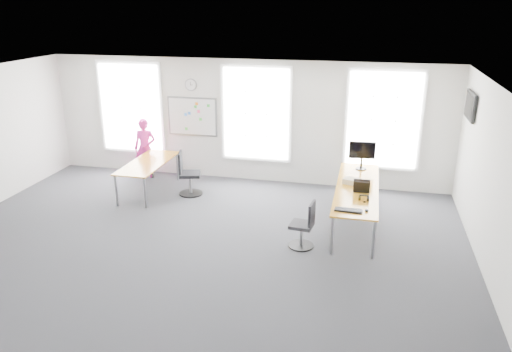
% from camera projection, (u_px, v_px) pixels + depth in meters
% --- Properties ---
extents(floor, '(10.00, 10.00, 0.00)m').
position_uv_depth(floor, '(191.00, 250.00, 9.08)').
color(floor, '#25262B').
rests_on(floor, ground).
extents(ceiling, '(10.00, 10.00, 0.00)m').
position_uv_depth(ceiling, '(184.00, 85.00, 8.08)').
color(ceiling, silver).
rests_on(ceiling, ground).
extents(wall_back, '(10.00, 0.00, 10.00)m').
position_uv_depth(wall_back, '(245.00, 121.00, 12.26)').
color(wall_back, white).
rests_on(wall_back, ground).
extents(wall_front, '(10.00, 0.00, 10.00)m').
position_uv_depth(wall_front, '(45.00, 301.00, 4.90)').
color(wall_front, white).
rests_on(wall_front, ground).
extents(wall_right, '(0.00, 10.00, 10.00)m').
position_uv_depth(wall_right, '(501.00, 197.00, 7.52)').
color(wall_right, white).
rests_on(wall_right, ground).
extents(window_left, '(1.60, 0.06, 2.20)m').
position_uv_depth(window_left, '(131.00, 108.00, 12.80)').
color(window_left, silver).
rests_on(window_left, wall_back).
extents(window_mid, '(1.60, 0.06, 2.20)m').
position_uv_depth(window_mid, '(256.00, 114.00, 12.10)').
color(window_mid, silver).
rests_on(window_mid, wall_back).
extents(window_right, '(1.60, 0.06, 2.20)m').
position_uv_depth(window_right, '(383.00, 120.00, 11.46)').
color(window_right, silver).
rests_on(window_right, wall_back).
extents(desk_right, '(0.83, 3.13, 0.76)m').
position_uv_depth(desk_right, '(357.00, 189.00, 10.02)').
color(desk_right, orange).
rests_on(desk_right, ground).
extents(desk_left, '(0.81, 2.02, 0.74)m').
position_uv_depth(desk_left, '(148.00, 165.00, 11.66)').
color(desk_left, orange).
rests_on(desk_left, ground).
extents(chair_right, '(0.48, 0.48, 0.89)m').
position_uv_depth(chair_right, '(304.00, 227.00, 9.09)').
color(chair_right, black).
rests_on(chair_right, ground).
extents(chair_left, '(0.57, 0.57, 1.03)m').
position_uv_depth(chair_left, '(188.00, 176.00, 11.58)').
color(chair_left, black).
rests_on(chair_left, ground).
extents(person, '(0.60, 0.45, 1.51)m').
position_uv_depth(person, '(145.00, 148.00, 12.67)').
color(person, '#DE2B98').
rests_on(person, ground).
extents(whiteboard, '(1.20, 0.03, 0.90)m').
position_uv_depth(whiteboard, '(192.00, 117.00, 12.50)').
color(whiteboard, white).
rests_on(whiteboard, wall_back).
extents(wall_clock, '(0.30, 0.04, 0.30)m').
position_uv_depth(wall_clock, '(191.00, 85.00, 12.23)').
color(wall_clock, gray).
rests_on(wall_clock, wall_back).
extents(tv, '(0.06, 0.90, 0.55)m').
position_uv_depth(tv, '(471.00, 106.00, 10.02)').
color(tv, black).
rests_on(tv, wall_right).
extents(keyboard, '(0.51, 0.21, 0.02)m').
position_uv_depth(keyboard, '(349.00, 210.00, 8.86)').
color(keyboard, black).
rests_on(keyboard, desk_right).
extents(mouse, '(0.10, 0.13, 0.04)m').
position_uv_depth(mouse, '(367.00, 210.00, 8.84)').
color(mouse, black).
rests_on(mouse, desk_right).
extents(lens_cap, '(0.07, 0.07, 0.01)m').
position_uv_depth(lens_cap, '(364.00, 202.00, 9.25)').
color(lens_cap, black).
rests_on(lens_cap, desk_right).
extents(headphones, '(0.19, 0.10, 0.11)m').
position_uv_depth(headphones, '(364.00, 198.00, 9.32)').
color(headphones, black).
rests_on(headphones, desk_right).
extents(laptop_sleeve, '(0.32, 0.18, 0.26)m').
position_uv_depth(laptop_sleeve, '(362.00, 187.00, 9.67)').
color(laptop_sleeve, black).
rests_on(laptop_sleeve, desk_right).
extents(paper_stack, '(0.37, 0.32, 0.11)m').
position_uv_depth(paper_stack, '(352.00, 181.00, 10.19)').
color(paper_stack, beige).
rests_on(paper_stack, desk_right).
extents(monitor, '(0.57, 0.23, 0.64)m').
position_uv_depth(monitor, '(362.00, 153.00, 10.93)').
color(monitor, black).
rests_on(monitor, desk_right).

